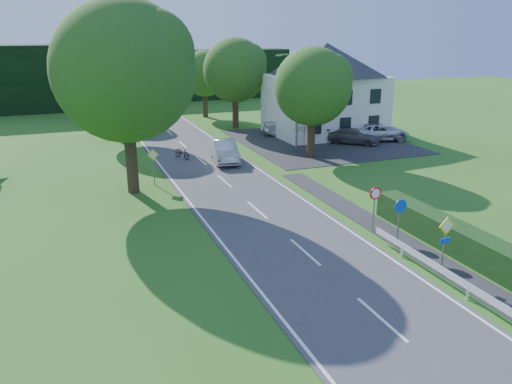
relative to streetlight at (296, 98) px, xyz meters
name	(u,v)px	position (x,y,z in m)	size (l,w,h in m)	color
road	(245,199)	(-8.06, -10.00, -4.44)	(7.00, 80.00, 0.04)	#3D3E40
parking_pad	(319,141)	(3.94, 3.00, -4.44)	(14.00, 16.00, 0.04)	#252528
line_edge_left	(192,206)	(-11.31, -10.00, -4.42)	(0.12, 80.00, 0.01)	white
line_edge_right	(294,193)	(-4.81, -10.00, -4.42)	(0.12, 80.00, 0.01)	white
line_centre	(245,199)	(-8.06, -10.00, -4.42)	(0.12, 80.00, 0.01)	white
tree_main	(127,99)	(-14.06, -6.00, 1.36)	(9.40, 9.40, 11.64)	#2A5519
tree_left_far	(116,94)	(-13.06, 10.00, -0.17)	(7.00, 7.00, 8.58)	#2A5519
tree_right_far	(235,84)	(-1.06, 12.00, 0.08)	(7.40, 7.40, 9.09)	#2A5519
tree_left_back	(108,84)	(-12.56, 22.00, -0.43)	(6.60, 6.60, 8.07)	#2A5519
tree_right_back	(205,84)	(-2.06, 20.00, -0.68)	(6.20, 6.20, 7.56)	#2A5519
tree_right_mid	(312,103)	(0.44, -2.00, -0.17)	(7.00, 7.00, 8.58)	#2A5519
treeline_right	(188,75)	(-0.06, 36.00, -0.96)	(30.00, 5.00, 7.00)	black
house_white	(325,88)	(5.94, 6.00, -0.06)	(10.60, 8.40, 8.60)	silver
streetlight	(296,98)	(0.00, 0.00, 0.00)	(2.03, 0.18, 8.00)	slate
sign_priority_right	(446,235)	(-3.76, -22.02, -2.67)	(0.78, 0.09, 2.59)	slate
sign_roundabout	(400,214)	(-3.76, -19.02, -2.79)	(0.64, 0.08, 2.37)	slate
sign_speed_limit	(375,199)	(-3.76, -17.03, -2.70)	(0.64, 0.11, 2.37)	slate
sign_priority_left	(153,160)	(-12.56, -5.02, -2.75)	(0.78, 0.09, 2.44)	slate
moving_car	(224,151)	(-6.41, -0.87, -3.61)	(1.73, 4.97, 1.64)	#B2B1B6
motorcycle	(182,152)	(-9.26, 1.15, -3.92)	(0.67, 1.93, 1.01)	black
parked_car_silver_a	(290,126)	(2.60, 6.62, -3.61)	(1.72, 4.94, 1.63)	silver
parked_car_grey	(353,136)	(6.27, 1.04, -3.76)	(1.86, 4.58, 1.33)	#57565C
parked_car_silver_b	(378,132)	(9.13, 1.39, -3.64)	(2.60, 5.64, 1.57)	silver
parasol	(304,139)	(0.90, 0.09, -3.38)	(2.27, 2.31, 2.08)	red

